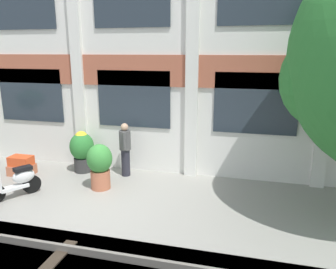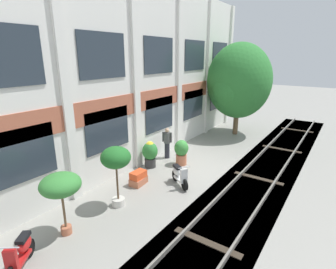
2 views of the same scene
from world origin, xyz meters
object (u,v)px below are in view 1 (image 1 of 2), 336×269
(potted_plant_stone_basin, at_px, (82,149))
(resident_by_doorway, at_px, (125,148))
(potted_plant_glazed_jar, at_px, (100,164))
(potted_plant_square_trough, at_px, (22,166))
(scooter_second_parked, at_px, (16,181))

(potted_plant_stone_basin, bearing_deg, resident_by_doorway, 0.10)
(potted_plant_glazed_jar, xyz_separation_m, potted_plant_stone_basin, (-1.11, 1.07, 0.04))
(potted_plant_square_trough, height_order, potted_plant_stone_basin, potted_plant_stone_basin)
(potted_plant_stone_basin, height_order, scooter_second_parked, potted_plant_stone_basin)
(scooter_second_parked, bearing_deg, potted_plant_square_trough, -113.87)
(potted_plant_glazed_jar, relative_size, potted_plant_square_trough, 1.59)
(potted_plant_square_trough, distance_m, scooter_second_parked, 1.69)
(potted_plant_square_trough, bearing_deg, potted_plant_stone_basin, 22.85)
(potted_plant_glazed_jar, height_order, resident_by_doorway, resident_by_doorway)
(potted_plant_glazed_jar, relative_size, scooter_second_parked, 1.03)
(potted_plant_stone_basin, bearing_deg, scooter_second_parked, -109.29)
(potted_plant_glazed_jar, bearing_deg, potted_plant_stone_basin, 136.09)
(potted_plant_square_trough, bearing_deg, potted_plant_glazed_jar, -7.35)
(potted_plant_stone_basin, relative_size, scooter_second_parked, 1.06)
(scooter_second_parked, xyz_separation_m, resident_by_doorway, (2.16, 2.11, 0.43))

